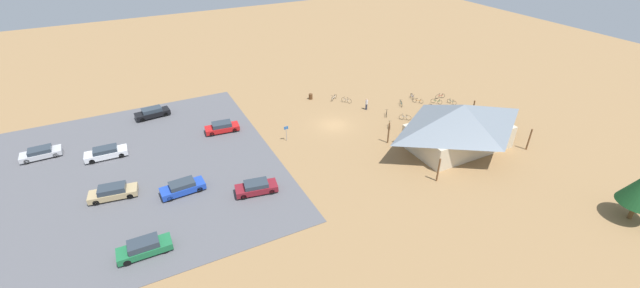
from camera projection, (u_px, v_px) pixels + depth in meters
ground at (333, 125)px, 55.52m from camera, size 160.00×160.00×0.00m
parking_lot_asphalt at (132, 172)px, 45.63m from camera, size 32.38×35.37×0.05m
bike_pavilion at (460, 123)px, 48.98m from camera, size 15.06×9.76×5.84m
trash_bin at (311, 96)px, 62.82m from camera, size 0.60×0.60×0.90m
lot_sign at (286, 131)px, 51.12m from camera, size 0.56×0.08×2.20m
bicycle_teal_by_bin at (401, 103)px, 60.85m from camera, size 0.77×1.51×0.77m
bicycle_white_mid_cluster at (405, 117)px, 56.71m from camera, size 1.31×1.18×0.90m
bicycle_black_lone_east at (386, 114)px, 57.82m from camera, size 0.98×1.34×0.82m
bicycle_silver_edge_north at (346, 100)px, 61.69m from camera, size 1.07×1.40×0.91m
bicycle_blue_yard_center at (412, 96)px, 63.06m from camera, size 0.64×1.54×0.80m
bicycle_orange_back_row at (418, 101)px, 61.64m from camera, size 1.10×1.35×0.82m
bicycle_yellow_near_sign at (390, 125)px, 54.67m from camera, size 0.98×1.48×0.87m
bicycle_purple_yard_front at (432, 107)px, 59.60m from camera, size 0.48×1.76×0.84m
bicycle_red_front_row at (440, 96)px, 63.13m from camera, size 1.62×0.52×0.80m
bicycle_green_edge_south at (436, 101)px, 61.43m from camera, size 1.05×1.44×0.84m
bicycle_teal_yard_left at (452, 102)px, 61.31m from camera, size 0.54×1.58×0.81m
bicycle_white_near_porch at (334, 98)px, 62.66m from camera, size 1.50×0.96×0.84m
car_silver_near_entry at (41, 153)px, 47.96m from camera, size 4.46×2.01×1.26m
car_blue_mid_lot at (183, 187)px, 42.00m from camera, size 4.65×2.06×1.36m
car_black_end_stall at (152, 113)px, 57.22m from camera, size 4.88×2.28×1.41m
car_tan_inner_stall at (113, 192)px, 41.28m from camera, size 4.94×2.42×1.41m
car_maroon_second_row at (256, 187)px, 42.03m from camera, size 4.67×2.52×1.33m
car_white_far_end at (106, 153)px, 47.93m from camera, size 4.80×1.96×1.35m
car_red_aisle_side at (222, 127)px, 53.48m from camera, size 4.63×2.23×1.38m
car_green_by_curb at (144, 247)px, 34.56m from camera, size 4.56×1.75×1.43m
visitor_near_lot at (367, 104)px, 59.34m from camera, size 0.39×0.40×1.75m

